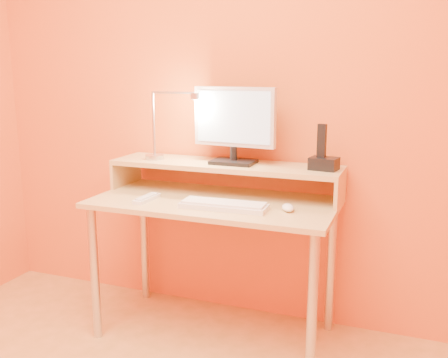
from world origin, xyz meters
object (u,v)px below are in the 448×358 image
at_px(phone_dock, 324,164).
at_px(keyboard, 224,206).
at_px(monitor_panel, 234,117).
at_px(lamp_base, 155,157).
at_px(remote_control, 147,199).
at_px(mouse, 288,208).

distance_m(phone_dock, keyboard, 0.53).
xyz_separation_m(monitor_panel, lamp_base, (-0.44, -0.04, -0.23)).
bearing_deg(phone_dock, lamp_base, -169.73).
distance_m(lamp_base, remote_control, 0.31).
distance_m(phone_dock, mouse, 0.30).
bearing_deg(phone_dock, mouse, -110.49).
bearing_deg(phone_dock, remote_control, -152.75).
xyz_separation_m(mouse, remote_control, (-0.69, -0.06, -0.01)).
bearing_deg(phone_dock, keyboard, -137.26).
xyz_separation_m(lamp_base, phone_dock, (0.90, 0.03, 0.02)).
distance_m(phone_dock, remote_control, 0.88).
xyz_separation_m(monitor_panel, keyboard, (0.05, -0.29, -0.39)).
height_order(phone_dock, remote_control, phone_dock).
height_order(monitor_panel, keyboard, monitor_panel).
height_order(lamp_base, mouse, lamp_base).
bearing_deg(mouse, lamp_base, 144.49).
distance_m(monitor_panel, lamp_base, 0.50).
xyz_separation_m(lamp_base, remote_control, (0.09, -0.25, -0.16)).
bearing_deg(remote_control, keyboard, 2.25).
bearing_deg(monitor_panel, remote_control, -135.35).
xyz_separation_m(lamp_base, mouse, (0.78, -0.19, -0.16)).
bearing_deg(monitor_panel, lamp_base, -169.40).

